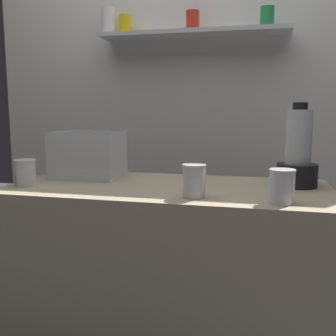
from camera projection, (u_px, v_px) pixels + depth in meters
counter at (168, 282)px, 1.84m from camera, size 1.40×0.64×0.90m
back_wall_unit at (197, 104)px, 2.45m from camera, size 2.60×0.24×2.50m
carrot_display_bin at (87, 163)px, 1.98m from camera, size 0.32×0.24×0.23m
blender_pitcher at (298, 156)px, 1.74m from camera, size 0.17×0.17×0.36m
juice_cup_pomegranate_far_left at (25, 174)px, 1.78m from camera, size 0.09×0.09×0.12m
juice_cup_pomegranate_left at (194, 183)px, 1.54m from camera, size 0.09×0.09×0.13m
juice_cup_orange_middle at (282, 189)px, 1.44m from camera, size 0.09×0.09×0.12m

